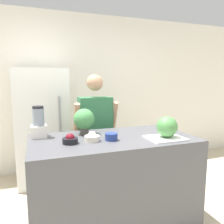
# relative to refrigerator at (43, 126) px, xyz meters

# --- Properties ---
(wall_back) EXTENTS (8.00, 0.06, 2.60)m
(wall_back) POSITION_rel_refrigerator_xyz_m (0.63, 0.39, 0.46)
(wall_back) COLOR white
(wall_back) RESTS_ON ground_plane
(counter_island) EXTENTS (1.60, 0.82, 0.95)m
(counter_island) POSITION_rel_refrigerator_xyz_m (0.63, -1.35, -0.36)
(counter_island) COLOR #4C4C51
(counter_island) RESTS_ON ground_plane
(refrigerator) EXTENTS (0.73, 0.71, 1.67)m
(refrigerator) POSITION_rel_refrigerator_xyz_m (0.00, 0.00, 0.00)
(refrigerator) COLOR white
(refrigerator) RESTS_ON ground_plane
(person) EXTENTS (0.56, 0.26, 1.58)m
(person) POSITION_rel_refrigerator_xyz_m (0.63, -0.66, -0.03)
(person) COLOR gray
(person) RESTS_ON ground_plane
(cutting_board) EXTENTS (0.35, 0.28, 0.01)m
(cutting_board) POSITION_rel_refrigerator_xyz_m (1.09, -1.56, 0.12)
(cutting_board) COLOR white
(cutting_board) RESTS_ON counter_island
(watermelon) EXTENTS (0.20, 0.20, 0.20)m
(watermelon) POSITION_rel_refrigerator_xyz_m (1.11, -1.56, 0.23)
(watermelon) COLOR #4C8C47
(watermelon) RESTS_ON cutting_board
(bowl_cherries) EXTENTS (0.14, 0.14, 0.09)m
(bowl_cherries) POSITION_rel_refrigerator_xyz_m (0.20, -1.42, 0.15)
(bowl_cherries) COLOR black
(bowl_cherries) RESTS_ON counter_island
(bowl_cream) EXTENTS (0.14, 0.14, 0.09)m
(bowl_cream) POSITION_rel_refrigerator_xyz_m (0.40, -1.41, 0.15)
(bowl_cream) COLOR beige
(bowl_cream) RESTS_ON counter_island
(bowl_small_blue) EXTENTS (0.12, 0.12, 0.07)m
(bowl_small_blue) POSITION_rel_refrigerator_xyz_m (0.58, -1.44, 0.15)
(bowl_small_blue) COLOR navy
(bowl_small_blue) RESTS_ON counter_island
(blender) EXTENTS (0.15, 0.15, 0.31)m
(blender) POSITION_rel_refrigerator_xyz_m (-0.06, -1.11, 0.25)
(blender) COLOR silver
(blender) RESTS_ON counter_island
(potted_plant) EXTENTS (0.22, 0.22, 0.27)m
(potted_plant) POSITION_rel_refrigerator_xyz_m (0.39, -1.13, 0.27)
(potted_plant) COLOR #514C47
(potted_plant) RESTS_ON counter_island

